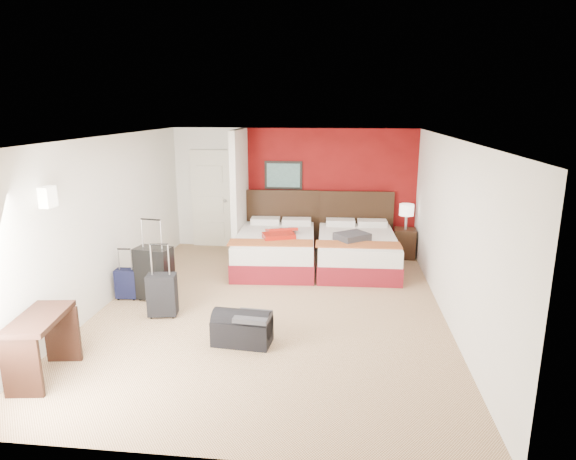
# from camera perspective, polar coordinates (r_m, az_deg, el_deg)

# --- Properties ---
(ground) EXTENTS (6.50, 6.50, 0.00)m
(ground) POSITION_cam_1_polar(r_m,az_deg,el_deg) (7.37, -1.95, -9.05)
(ground) COLOR tan
(ground) RESTS_ON ground
(room_walls) EXTENTS (5.02, 6.52, 2.50)m
(room_walls) POSITION_cam_1_polar(r_m,az_deg,el_deg) (8.63, -9.93, 2.94)
(room_walls) COLOR white
(room_walls) RESTS_ON ground
(red_accent_panel) EXTENTS (3.50, 0.04, 2.50)m
(red_accent_panel) POSITION_cam_1_polar(r_m,az_deg,el_deg) (10.07, 4.89, 4.66)
(red_accent_panel) COLOR maroon
(red_accent_panel) RESTS_ON ground
(partition_wall) EXTENTS (0.12, 1.20, 2.50)m
(partition_wall) POSITION_cam_1_polar(r_m,az_deg,el_deg) (9.67, -5.67, 4.24)
(partition_wall) COLOR silver
(partition_wall) RESTS_ON ground
(entry_door) EXTENTS (0.82, 0.06, 2.05)m
(entry_door) POSITION_cam_1_polar(r_m,az_deg,el_deg) (10.45, -9.01, 3.63)
(entry_door) COLOR silver
(entry_door) RESTS_ON ground
(bed_left) EXTENTS (1.57, 2.15, 0.62)m
(bed_left) POSITION_cam_1_polar(r_m,az_deg,el_deg) (9.12, -1.46, -2.38)
(bed_left) COLOR silver
(bed_left) RESTS_ON ground
(bed_right) EXTENTS (1.49, 2.08, 0.61)m
(bed_right) POSITION_cam_1_polar(r_m,az_deg,el_deg) (9.11, 8.03, -2.56)
(bed_right) COLOR silver
(bed_right) RESTS_ON ground
(red_suitcase_open) EXTENTS (0.78, 0.91, 0.10)m
(red_suitcase_open) POSITION_cam_1_polar(r_m,az_deg,el_deg) (8.91, -0.93, -0.39)
(red_suitcase_open) COLOR #9E170D
(red_suitcase_open) RESTS_ON bed_left
(jacket_bundle) EXTENTS (0.70, 0.68, 0.13)m
(jacket_bundle) POSITION_cam_1_polar(r_m,az_deg,el_deg) (8.71, 7.51, -0.78)
(jacket_bundle) COLOR #39393F
(jacket_bundle) RESTS_ON bed_right
(nightstand) EXTENTS (0.44, 0.44, 0.58)m
(nightstand) POSITION_cam_1_polar(r_m,az_deg,el_deg) (9.93, 13.48, -1.51)
(nightstand) COLOR #301C10
(nightstand) RESTS_ON ground
(table_lamp) EXTENTS (0.37, 0.37, 0.50)m
(table_lamp) POSITION_cam_1_polar(r_m,az_deg,el_deg) (9.80, 13.66, 1.51)
(table_lamp) COLOR white
(table_lamp) RESTS_ON nightstand
(suitcase_black) EXTENTS (0.58, 0.41, 0.80)m
(suitcase_black) POSITION_cam_1_polar(r_m,az_deg,el_deg) (7.82, -15.35, -5.04)
(suitcase_black) COLOR black
(suitcase_black) RESTS_ON ground
(suitcase_charcoal) EXTENTS (0.43, 0.31, 0.59)m
(suitcase_charcoal) POSITION_cam_1_polar(r_m,az_deg,el_deg) (7.21, -14.48, -7.54)
(suitcase_charcoal) COLOR black
(suitcase_charcoal) RESTS_ON ground
(suitcase_navy) EXTENTS (0.33, 0.22, 0.45)m
(suitcase_navy) POSITION_cam_1_polar(r_m,az_deg,el_deg) (8.01, -18.32, -6.13)
(suitcase_navy) COLOR black
(suitcase_navy) RESTS_ON ground
(duffel_bag) EXTENTS (0.76, 0.45, 0.37)m
(duffel_bag) POSITION_cam_1_polar(r_m,az_deg,el_deg) (6.29, -5.38, -11.55)
(duffel_bag) COLOR black
(duffel_bag) RESTS_ON ground
(jacket_draped) EXTENTS (0.46, 0.40, 0.06)m
(jacket_draped) POSITION_cam_1_polar(r_m,az_deg,el_deg) (6.13, -4.13, -10.05)
(jacket_draped) COLOR #36363B
(jacket_draped) RESTS_ON duffel_bag
(desk) EXTENTS (0.56, 0.94, 0.74)m
(desk) POSITION_cam_1_polar(r_m,az_deg,el_deg) (6.08, -26.75, -12.15)
(desk) COLOR black
(desk) RESTS_ON ground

